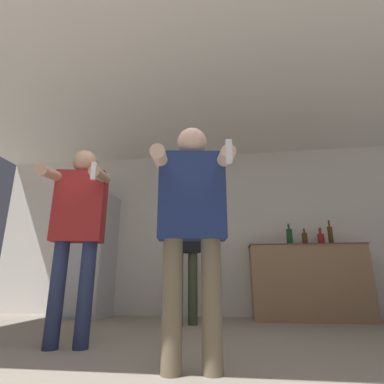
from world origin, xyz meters
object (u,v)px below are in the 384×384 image
(refrigerator, at_px, (89,253))
(person_woman_foreground, at_px, (192,215))
(bottle_brown_liquor, at_px, (289,237))
(person_spectator_back, at_px, (186,240))
(bottle_clear_vodka, at_px, (321,239))
(person_man_side, at_px, (78,221))
(bottle_dark_rum, at_px, (330,235))
(bottle_green_wine, at_px, (305,239))

(refrigerator, xyz_separation_m, person_woman_foreground, (1.89, -2.46, 0.03))
(bottle_brown_liquor, xyz_separation_m, person_woman_foreground, (-1.08, -2.51, -0.18))
(person_spectator_back, bearing_deg, bottle_brown_liquor, 23.09)
(bottle_clear_vodka, distance_m, person_man_side, 3.26)
(bottle_brown_liquor, relative_size, bottle_dark_rum, 0.92)
(bottle_brown_liquor, height_order, bottle_green_wine, bottle_brown_liquor)
(bottle_dark_rum, distance_m, person_man_side, 3.36)
(bottle_clear_vodka, relative_size, bottle_green_wine, 1.02)
(bottle_clear_vodka, bearing_deg, refrigerator, -179.19)
(bottle_brown_liquor, distance_m, person_woman_foreground, 2.73)
(person_woman_foreground, relative_size, person_spectator_back, 0.92)
(refrigerator, height_order, person_woman_foreground, refrigerator)
(person_woman_foreground, bearing_deg, bottle_green_wine, 62.80)
(person_woman_foreground, height_order, person_spectator_back, person_spectator_back)
(bottle_green_wine, relative_size, bottle_dark_rum, 0.68)
(person_man_side, bearing_deg, person_spectator_back, 61.88)
(bottle_brown_liquor, relative_size, person_spectator_back, 0.19)
(refrigerator, xyz_separation_m, person_man_side, (0.82, -1.94, 0.11))
(bottle_dark_rum, bearing_deg, person_woman_foreground, -123.19)
(person_woman_foreground, bearing_deg, bottle_dark_rum, 56.81)
(bottle_dark_rum, xyz_separation_m, person_spectator_back, (-1.97, -0.60, -0.11))
(bottle_clear_vodka, height_order, person_woman_foreground, person_woman_foreground)
(person_woman_foreground, xyz_separation_m, person_man_side, (-1.07, 0.51, 0.08))
(refrigerator, xyz_separation_m, bottle_brown_liquor, (2.97, 0.05, 0.21))
(person_man_side, distance_m, person_spectator_back, 1.58)
(bottle_green_wine, xyz_separation_m, person_spectator_back, (-1.61, -0.60, -0.06))
(refrigerator, height_order, person_spectator_back, refrigerator)
(bottle_brown_liquor, relative_size, bottle_green_wine, 1.36)
(bottle_dark_rum, height_order, person_spectator_back, person_spectator_back)
(person_woman_foreground, distance_m, person_man_side, 1.19)
(refrigerator, distance_m, bottle_green_wine, 3.19)
(bottle_green_wine, distance_m, person_woman_foreground, 2.82)
(bottle_brown_liquor, bearing_deg, bottle_dark_rum, 0.00)
(bottle_green_wine, bearing_deg, bottle_dark_rum, 0.00)
(refrigerator, relative_size, bottle_clear_vodka, 7.48)
(bottle_dark_rum, height_order, person_man_side, person_man_side)
(person_spectator_back, bearing_deg, person_woman_foreground, -80.30)
(bottle_brown_liquor, xyz_separation_m, person_spectator_back, (-1.41, -0.60, -0.10))
(bottle_dark_rum, bearing_deg, bottle_brown_liquor, 180.00)
(bottle_clear_vodka, xyz_separation_m, bottle_brown_liquor, (-0.43, 0.00, 0.04))
(bottle_green_wine, height_order, person_woman_foreground, person_woman_foreground)
(bottle_green_wine, height_order, bottle_dark_rum, bottle_dark_rum)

